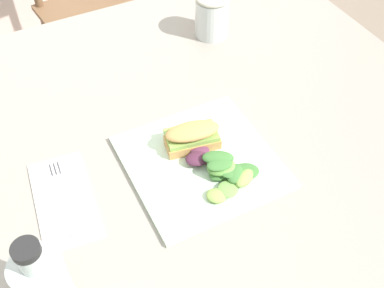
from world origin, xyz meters
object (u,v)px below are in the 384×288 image
(plate_lunch, at_px, (201,162))
(fork_on_napkin, at_px, (62,192))
(dining_table, at_px, (193,152))
(sandwich_half_front, at_px, (192,136))
(chair_wooden_far, at_px, (93,9))
(mason_jar_iced_tea, at_px, (212,17))

(plate_lunch, xyz_separation_m, fork_on_napkin, (-0.27, 0.06, 0.00))
(dining_table, xyz_separation_m, sandwich_half_front, (-0.05, -0.08, 0.16))
(sandwich_half_front, bearing_deg, chair_wooden_far, 84.48)
(chair_wooden_far, relative_size, sandwich_half_front, 7.23)
(plate_lunch, bearing_deg, fork_on_napkin, 168.57)
(dining_table, xyz_separation_m, chair_wooden_far, (0.06, 0.99, -0.17))
(sandwich_half_front, bearing_deg, dining_table, 61.83)
(sandwich_half_front, xyz_separation_m, fork_on_napkin, (-0.28, 0.01, -0.03))
(plate_lunch, bearing_deg, mason_jar_iced_tea, 58.74)
(dining_table, height_order, sandwich_half_front, sandwich_half_front)
(sandwich_half_front, bearing_deg, plate_lunch, -93.73)
(chair_wooden_far, bearing_deg, dining_table, -93.38)
(chair_wooden_far, bearing_deg, plate_lunch, -95.45)
(chair_wooden_far, xyz_separation_m, mason_jar_iced_tea, (0.13, -0.73, 0.34))
(dining_table, height_order, fork_on_napkin, fork_on_napkin)
(chair_wooden_far, xyz_separation_m, fork_on_napkin, (-0.38, -1.06, 0.30))
(plate_lunch, bearing_deg, chair_wooden_far, 84.55)
(dining_table, height_order, plate_lunch, plate_lunch)
(sandwich_half_front, distance_m, mason_jar_iced_tea, 0.41)
(chair_wooden_far, height_order, fork_on_napkin, chair_wooden_far)
(mason_jar_iced_tea, bearing_deg, dining_table, -125.90)
(dining_table, height_order, mason_jar_iced_tea, mason_jar_iced_tea)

